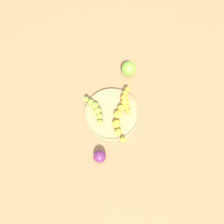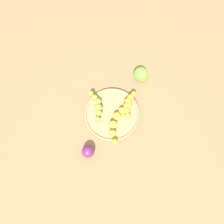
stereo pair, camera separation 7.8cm
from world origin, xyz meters
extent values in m
plane|color=#936D47|center=(0.00, 0.00, 0.00)|extent=(2.40, 2.40, 0.00)
cylinder|color=#A08259|center=(0.00, 0.00, 0.01)|extent=(0.25, 0.25, 0.02)
torus|color=#A08259|center=(0.00, 0.00, 0.02)|extent=(0.25, 0.25, 0.01)
sphere|color=yellow|center=(-0.04, -0.07, 0.04)|extent=(0.02, 0.02, 0.02)
sphere|color=yellow|center=(-0.03, -0.03, 0.04)|extent=(0.03, 0.03, 0.03)
sphere|color=yellow|center=(-0.03, 0.00, 0.04)|extent=(0.03, 0.03, 0.03)
sphere|color=yellow|center=(-0.04, 0.04, 0.04)|extent=(0.03, 0.03, 0.03)
sphere|color=yellow|center=(-0.06, 0.07, 0.04)|extent=(0.03, 0.03, 0.03)
sphere|color=yellow|center=(-0.09, 0.09, 0.04)|extent=(0.02, 0.02, 0.02)
sphere|color=gold|center=(-0.02, -0.13, 0.04)|extent=(0.02, 0.02, 0.02)
sphere|color=gold|center=(-0.02, -0.11, 0.04)|extent=(0.03, 0.03, 0.03)
sphere|color=gold|center=(-0.02, -0.08, 0.04)|extent=(0.03, 0.03, 0.03)
sphere|color=gold|center=(-0.03, -0.06, 0.04)|extent=(0.03, 0.03, 0.03)
sphere|color=gold|center=(-0.05, -0.05, 0.04)|extent=(0.03, 0.03, 0.03)
sphere|color=gold|center=(-0.06, -0.03, 0.04)|extent=(0.02, 0.02, 0.02)
sphere|color=#8CAD38|center=(0.03, 0.06, 0.04)|extent=(0.02, 0.02, 0.02)
sphere|color=#8CAD38|center=(0.04, 0.04, 0.04)|extent=(0.03, 0.03, 0.03)
sphere|color=#8CAD38|center=(0.06, 0.02, 0.04)|extent=(0.03, 0.03, 0.03)
sphere|color=#8CAD38|center=(0.08, 0.00, 0.04)|extent=(0.03, 0.03, 0.03)
sphere|color=#8CAD38|center=(0.10, -0.01, 0.04)|extent=(0.03, 0.03, 0.03)
sphere|color=#8CAD38|center=(0.13, -0.01, 0.04)|extent=(0.02, 0.02, 0.02)
sphere|color=#72B238|center=(0.01, -0.23, 0.03)|extent=(0.07, 0.07, 0.07)
sphere|color=#662659|center=(-0.03, 0.19, 0.03)|extent=(0.05, 0.05, 0.05)
camera|label=1|loc=(-0.11, 0.27, 0.85)|focal=32.03mm
camera|label=2|loc=(-0.18, 0.23, 0.85)|focal=32.03mm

